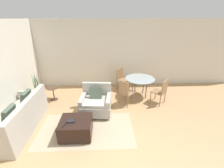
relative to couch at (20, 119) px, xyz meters
The scene contains 15 objects.
ground_plane 2.50m from the couch, 19.58° to the right, with size 20.00×20.00×0.00m, color tan.
wall_back 3.84m from the couch, 50.76° to the left, with size 12.00×0.06×2.75m.
wall_left 1.37m from the couch, 129.04° to the left, with size 0.06×12.00×2.75m.
area_rug 1.79m from the couch, ahead, with size 2.52×1.42×0.01m.
couch is the anchor object (origin of this frame).
armchair 2.11m from the couch, 20.10° to the left, with size 0.98×0.93×0.88m.
ottoman 1.56m from the couch, 11.25° to the right, with size 0.78×0.69×0.45m.
book_stack 1.47m from the couch, 13.27° to the right, with size 0.19×0.13×0.03m.
tv_remote_primary 1.39m from the couch, 19.72° to the right, with size 0.09×0.17×0.01m.
potted_plant 1.57m from the couch, 95.16° to the left, with size 0.34×0.34×1.15m.
side_table 1.62m from the couch, 75.92° to the left, with size 0.44×0.44×0.50m.
dining_table 3.98m from the couch, 25.85° to the left, with size 1.08×1.08×0.73m.
dining_chair_near_left 3.17m from the couch, 20.74° to the left, with size 0.59×0.59×0.90m.
dining_chair_near_right 4.33m from the couch, 15.02° to the left, with size 0.59×0.59×0.90m.
dining_chair_far_left 3.78m from the couch, 38.30° to the left, with size 0.59×0.59×0.90m.
Camera 1 is at (-0.04, -2.52, 2.77)m, focal length 24.00 mm.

